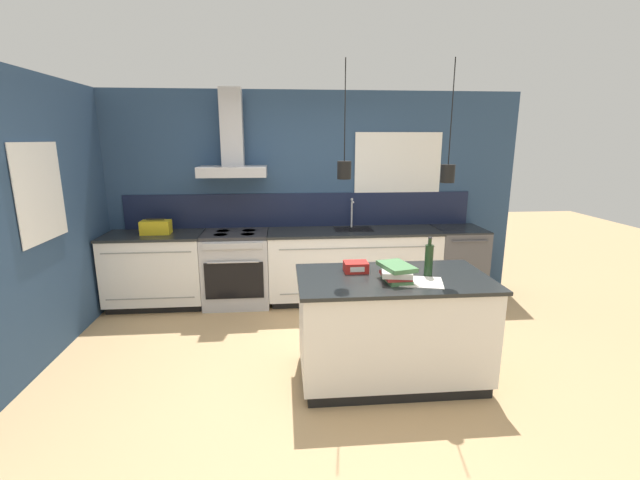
# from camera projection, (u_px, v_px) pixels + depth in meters

# --- Properties ---
(ground_plane) EXTENTS (16.00, 16.00, 0.00)m
(ground_plane) POSITION_uv_depth(u_px,v_px,m) (313.00, 370.00, 3.83)
(ground_plane) COLOR tan
(ground_plane) RESTS_ON ground
(wall_back) EXTENTS (5.60, 2.32, 2.60)m
(wall_back) POSITION_uv_depth(u_px,v_px,m) (297.00, 192.00, 5.45)
(wall_back) COLOR navy
(wall_back) RESTS_ON ground_plane
(wall_left) EXTENTS (0.08, 3.80, 2.60)m
(wall_left) POSITION_uv_depth(u_px,v_px,m) (48.00, 217.00, 4.00)
(wall_left) COLOR navy
(wall_left) RESTS_ON ground_plane
(counter_run_left) EXTENTS (1.16, 0.64, 0.91)m
(counter_run_left) POSITION_uv_depth(u_px,v_px,m) (156.00, 270.00, 5.21)
(counter_run_left) COLOR black
(counter_run_left) RESTS_ON ground_plane
(counter_run_sink) EXTENTS (2.14, 0.64, 1.29)m
(counter_run_sink) POSITION_uv_depth(u_px,v_px,m) (353.00, 265.00, 5.42)
(counter_run_sink) COLOR black
(counter_run_sink) RESTS_ON ground_plane
(oven_range) EXTENTS (0.79, 0.66, 0.91)m
(oven_range) POSITION_uv_depth(u_px,v_px,m) (237.00, 268.00, 5.29)
(oven_range) COLOR #B5B5BA
(oven_range) RESTS_ON ground_plane
(dishwasher) EXTENTS (0.60, 0.65, 0.91)m
(dishwasher) POSITION_uv_depth(u_px,v_px,m) (457.00, 263.00, 5.54)
(dishwasher) COLOR #4C4C51
(dishwasher) RESTS_ON ground_plane
(kitchen_island) EXTENTS (1.58, 0.88, 0.91)m
(kitchen_island) POSITION_uv_depth(u_px,v_px,m) (391.00, 327.00, 3.62)
(kitchen_island) COLOR black
(kitchen_island) RESTS_ON ground_plane
(bottle_on_island) EXTENTS (0.07, 0.07, 0.33)m
(bottle_on_island) POSITION_uv_depth(u_px,v_px,m) (429.00, 260.00, 3.51)
(bottle_on_island) COLOR #193319
(bottle_on_island) RESTS_ON kitchen_island
(book_stack) EXTENTS (0.28, 0.36, 0.13)m
(book_stack) POSITION_uv_depth(u_px,v_px,m) (396.00, 272.00, 3.40)
(book_stack) COLOR #4C7F4C
(book_stack) RESTS_ON kitchen_island
(red_supply_box) EXTENTS (0.20, 0.16, 0.09)m
(red_supply_box) POSITION_uv_depth(u_px,v_px,m) (356.00, 267.00, 3.65)
(red_supply_box) COLOR red
(red_supply_box) RESTS_ON kitchen_island
(paper_pile) EXTENTS (0.40, 0.36, 0.01)m
(paper_pile) POSITION_uv_depth(u_px,v_px,m) (421.00, 282.00, 3.38)
(paper_pile) COLOR silver
(paper_pile) RESTS_ON kitchen_island
(yellow_toolbox) EXTENTS (0.34, 0.18, 0.19)m
(yellow_toolbox) POSITION_uv_depth(u_px,v_px,m) (156.00, 227.00, 5.09)
(yellow_toolbox) COLOR gold
(yellow_toolbox) RESTS_ON counter_run_left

